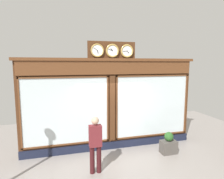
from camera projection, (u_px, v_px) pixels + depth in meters
shop_facade at (111, 103)px, 7.13m from camera, size 6.61×0.42×3.97m
pedestrian at (95, 142)px, 5.50m from camera, size 0.36×0.22×1.69m
planter_box at (168, 147)px, 6.83m from camera, size 0.56×0.36×0.46m
planter_shrub at (169, 137)px, 6.78m from camera, size 0.32×0.32×0.32m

